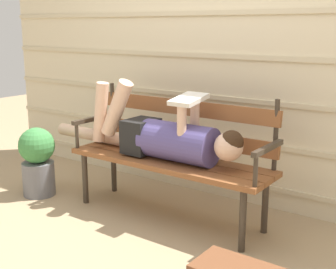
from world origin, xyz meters
TOP-DOWN VIEW (x-y plane):
  - ground_plane at (0.00, 0.00)m, footprint 12.00×12.00m
  - house_siding at (0.00, 0.73)m, footprint 4.72×0.08m
  - park_bench at (-0.00, 0.18)m, footprint 1.55×0.44m
  - reclining_person at (-0.05, 0.11)m, footprint 1.76×0.27m
  - potted_plant at (-1.13, -0.15)m, footprint 0.29×0.29m

SIDE VIEW (x-z plane):
  - ground_plane at x=0.00m, z-range 0.00..0.00m
  - potted_plant at x=-1.13m, z-range 0.02..0.58m
  - park_bench at x=0.00m, z-range 0.04..0.95m
  - reclining_person at x=-0.05m, z-range 0.32..0.88m
  - house_siding at x=0.00m, z-range 0.00..2.28m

